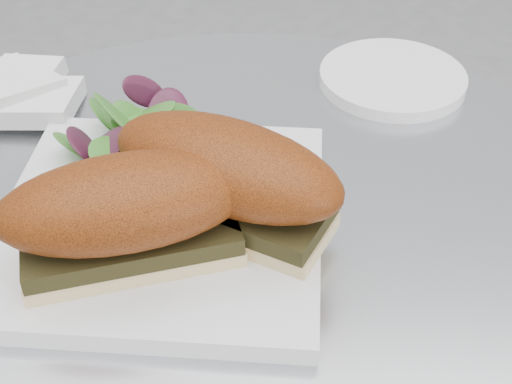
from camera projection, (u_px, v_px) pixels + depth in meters
plate at (162, 220)px, 0.55m from camera, size 0.27×0.27×0.02m
sandwich_left at (127, 212)px, 0.48m from camera, size 0.19×0.11×0.08m
sandwich_right at (226, 175)px, 0.51m from camera, size 0.20×0.16×0.08m
salad at (137, 131)px, 0.58m from camera, size 0.13×0.13×0.05m
napkin at (17, 101)px, 0.68m from camera, size 0.17×0.17×0.02m
saucer at (393, 78)px, 0.72m from camera, size 0.15×0.15×0.01m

